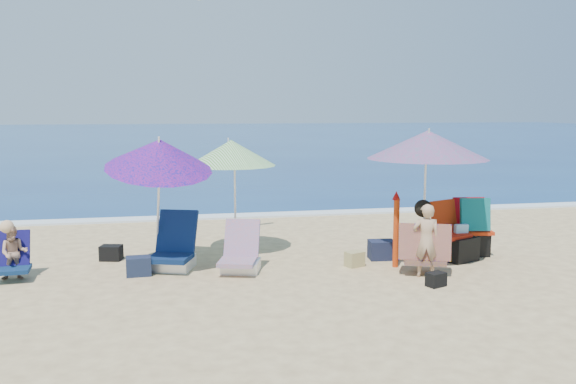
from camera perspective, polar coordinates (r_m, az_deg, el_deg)
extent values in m
plane|color=#D8BC84|center=(8.06, 3.49, -8.69)|extent=(120.00, 120.00, 0.00)
cube|color=navy|center=(52.56, -8.89, 5.33)|extent=(120.00, 80.00, 0.12)
cube|color=white|center=(12.93, -2.16, -2.22)|extent=(120.00, 0.50, 0.04)
cylinder|color=white|center=(9.09, 12.97, -0.94)|extent=(0.04, 0.04, 1.87)
cone|color=#DD1D72|center=(8.95, 13.25, 4.44)|extent=(2.21, 2.21, 0.42)
cylinder|color=silver|center=(8.88, 13.38, 5.62)|extent=(0.03, 0.03, 0.11)
cylinder|color=white|center=(9.38, -5.10, -1.01)|extent=(0.04, 0.04, 1.70)
cone|color=#309B17|center=(9.35, -5.46, 3.76)|extent=(1.77, 1.77, 0.40)
cylinder|color=white|center=(9.41, -5.75, 4.88)|extent=(0.03, 0.03, 0.11)
cylinder|color=white|center=(8.85, -12.36, -1.60)|extent=(0.15, 0.45, 1.69)
cone|color=#9F167A|center=(8.49, -12.24, 3.57)|extent=(1.85, 1.89, 0.78)
cylinder|color=white|center=(8.39, -12.30, 4.84)|extent=(0.04, 0.06, 0.12)
cylinder|color=#BC360D|center=(8.85, 10.33, -3.87)|extent=(0.10, 0.10, 1.02)
cone|color=#9D0D0B|center=(8.76, 10.36, -0.31)|extent=(0.14, 0.14, 0.13)
cube|color=#0B1E41|center=(8.67, -11.26, -6.22)|extent=(0.71, 0.66, 0.07)
cube|color=#0D214C|center=(8.95, -10.59, -3.72)|extent=(0.65, 0.50, 0.61)
cube|color=white|center=(8.86, -11.13, -6.67)|extent=(0.74, 0.69, 0.18)
cube|color=#EA5852|center=(8.39, -4.91, -6.75)|extent=(0.61, 0.56, 0.06)
cube|color=#E55A50|center=(8.66, -4.43, -4.44)|extent=(0.56, 0.42, 0.54)
cube|color=silver|center=(8.59, -4.55, -7.09)|extent=(0.63, 0.59, 0.16)
cube|color=#9F1B0B|center=(9.46, 15.27, -4.03)|extent=(0.66, 0.63, 0.06)
cube|color=#9E280B|center=(9.57, 14.71, -2.30)|extent=(0.53, 0.34, 0.52)
cube|color=black|center=(9.54, 15.99, -5.21)|extent=(0.63, 0.61, 0.37)
cube|color=red|center=(9.91, 17.41, -3.61)|extent=(0.58, 0.53, 0.05)
cube|color=#A00B14|center=(10.08, 16.96, -1.93)|extent=(0.53, 0.22, 0.51)
cube|color=black|center=(9.97, 17.15, -4.71)|extent=(0.56, 0.51, 0.36)
cube|color=#0A8878|center=(9.69, 17.53, -2.06)|extent=(0.47, 0.23, 0.52)
cube|color=#98D7F4|center=(9.56, 16.27, -3.81)|extent=(0.20, 0.09, 0.27)
imported|color=tan|center=(8.41, 13.11, -4.56)|extent=(0.44, 0.36, 1.03)
cube|color=navy|center=(8.65, 12.97, -6.32)|extent=(0.71, 0.67, 0.07)
cube|color=#301074|center=(8.49, 12.97, -4.69)|extent=(0.75, 0.48, 0.52)
sphere|color=black|center=(8.62, 12.85, -1.56)|extent=(0.25, 0.25, 0.25)
imported|color=tan|center=(8.92, -24.82, -5.33)|extent=(0.38, 0.31, 0.74)
cube|color=#0D264A|center=(8.88, -24.96, -6.78)|extent=(0.48, 0.43, 0.05)
cube|color=#100D49|center=(9.06, -24.95, -4.92)|extent=(0.47, 0.30, 0.48)
sphere|color=tan|center=(8.86, -25.37, -3.03)|extent=(0.18, 0.18, 0.18)
cube|color=#192238|center=(8.62, -14.14, -6.91)|extent=(0.35, 0.26, 0.26)
cube|color=black|center=(9.57, -16.61, -5.62)|extent=(0.36, 0.30, 0.23)
cube|color=tan|center=(8.88, 6.41, -6.41)|extent=(0.31, 0.27, 0.22)
cube|color=#171C33|center=(9.35, 8.98, -5.50)|extent=(0.41, 0.33, 0.29)
cube|color=black|center=(8.11, 14.02, -8.14)|extent=(0.29, 0.25, 0.19)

